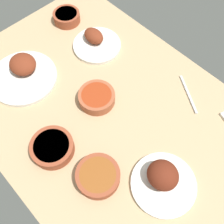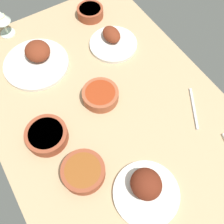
# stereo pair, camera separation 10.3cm
# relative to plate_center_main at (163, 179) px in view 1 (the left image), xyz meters

# --- Properties ---
(dining_table) EXTENTS (1.40, 0.90, 0.04)m
(dining_table) POSITION_rel_plate_center_main_xyz_m (0.31, -0.06, -0.05)
(dining_table) COLOR tan
(dining_table) RESTS_ON ground
(plate_center_main) EXTENTS (0.23, 0.23, 0.10)m
(plate_center_main) POSITION_rel_plate_center_main_xyz_m (0.00, 0.00, 0.00)
(plate_center_main) COLOR silver
(plate_center_main) RESTS_ON dining_table
(plate_far_side) EXTENTS (0.22, 0.22, 0.07)m
(plate_far_side) POSITION_rel_plate_center_main_xyz_m (0.63, -0.26, -0.01)
(plate_far_side) COLOR silver
(plate_far_side) RESTS_ON dining_table
(plate_near_viewer) EXTENTS (0.29, 0.29, 0.08)m
(plate_near_viewer) POSITION_rel_plate_center_main_xyz_m (0.72, 0.08, -0.01)
(plate_near_viewer) COLOR silver
(plate_near_viewer) RESTS_ON dining_table
(bowl_potatoes) EXTENTS (0.16, 0.16, 0.05)m
(bowl_potatoes) POSITION_rel_plate_center_main_xyz_m (0.36, 0.20, -0.01)
(bowl_potatoes) COLOR brown
(bowl_potatoes) RESTS_ON dining_table
(bowl_pasta) EXTENTS (0.13, 0.13, 0.05)m
(bowl_pasta) POSITION_rel_plate_center_main_xyz_m (0.85, -0.26, -0.01)
(bowl_pasta) COLOR brown
(bowl_pasta) RESTS_ON dining_table
(bowl_sauce) EXTENTS (0.15, 0.15, 0.05)m
(bowl_sauce) POSITION_rel_plate_center_main_xyz_m (0.40, -0.06, -0.01)
(bowl_sauce) COLOR #A35133
(bowl_sauce) RESTS_ON dining_table
(bowl_soup) EXTENTS (0.15, 0.15, 0.05)m
(bowl_soup) POSITION_rel_plate_center_main_xyz_m (0.16, 0.15, -0.01)
(bowl_soup) COLOR brown
(bowl_soup) RESTS_ON dining_table
(fork_loose) EXTENTS (0.17, 0.11, 0.01)m
(fork_loose) POSITION_rel_plate_center_main_xyz_m (0.16, -0.36, -0.03)
(fork_loose) COLOR silver
(fork_loose) RESTS_ON dining_table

